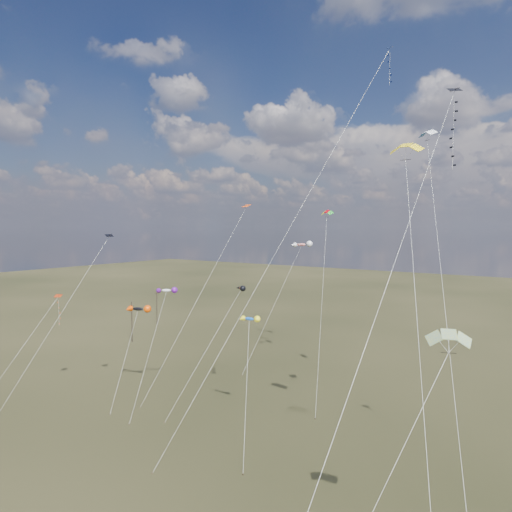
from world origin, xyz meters
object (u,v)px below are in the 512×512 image
Objects in this scene: parafoil_yellow at (406,147)px; novelty_black_orange at (138,309)px; utility_pole_near at (132,321)px; utility_pole_far at (157,307)px; diamond_black_high at (446,147)px.

parafoil_yellow is 2.47× the size of novelty_black_orange.
utility_pole_near is 16.12m from utility_pole_far.
utility_pole_near is at bearing 141.71° from novelty_black_orange.
utility_pole_far is 81.14m from diamond_black_high.
parafoil_yellow is at bearing -2.21° from novelty_black_orange.
utility_pole_far is 78.78m from parafoil_yellow.
parafoil_yellow is at bearing -26.71° from utility_pole_far.
utility_pole_far is 45.30m from novelty_black_orange.
novelty_black_orange is (23.00, -18.15, 7.57)m from utility_pole_near.
novelty_black_orange is at bearing 177.79° from parafoil_yellow.
parafoil_yellow is at bearing -170.91° from diamond_black_high.
novelty_black_orange is at bearing -46.05° from utility_pole_far.
diamond_black_high reaches higher than utility_pole_far.
novelty_black_orange is at bearing -38.29° from utility_pole_near.
diamond_black_high is (61.74, -19.03, 25.08)m from utility_pole_near.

